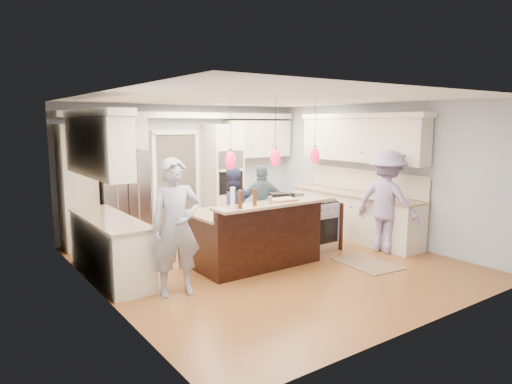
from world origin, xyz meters
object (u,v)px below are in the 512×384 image
Objects in this scene: kitchen_island at (254,235)px; island_range at (314,225)px; person_bar_end at (176,227)px; refrigerator at (122,197)px; person_far_left at (231,210)px.

island_range is at bearing 3.07° from kitchen_island.
person_bar_end is (-1.64, -0.52, 0.45)m from kitchen_island.
person_bar_end is at bearing -96.19° from refrigerator.
person_bar_end reaches higher than island_range.
person_far_left is at bearing 152.49° from island_range.
person_bar_end is at bearing -162.32° from kitchen_island.
refrigerator is 2.91m from kitchen_island.
kitchen_island is at bearing -63.06° from refrigerator.
person_bar_end is 2.14m from person_far_left.
island_range is 3.14m from person_bar_end.
person_bar_end is 1.21× the size of person_far_left.
kitchen_island is 1.78m from person_bar_end.
person_bar_end is at bearing -168.89° from island_range.
refrigerator is 2.25m from person_far_left.
person_far_left is at bearing -52.72° from refrigerator.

